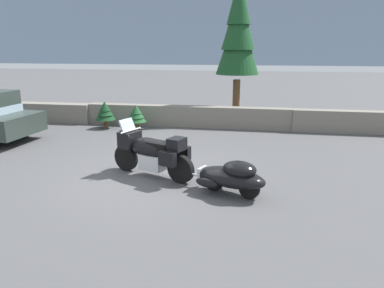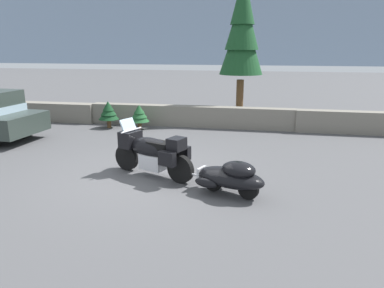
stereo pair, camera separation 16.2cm
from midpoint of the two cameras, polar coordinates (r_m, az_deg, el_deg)
The scene contains 8 objects.
ground_plane at distance 8.76m, azimuth -7.08°, elevation -4.97°, with size 80.00×80.00×0.00m, color #4C4C4F.
stone_guard_wall at distance 13.99m, azimuth -1.74°, elevation 4.50°, with size 24.00×0.60×0.81m.
distant_ridgeline at distance 103.57m, azimuth 9.96°, elevation 17.83°, with size 240.00×80.00×16.00m, color #7F93AD.
touring_motorcycle at distance 8.50m, azimuth -5.95°, elevation -1.16°, with size 2.19×1.25×1.33m.
car_shaped_trailer at distance 7.48m, azimuth 6.89°, elevation -5.21°, with size 2.18×1.21×0.76m.
pine_tree_tall at distance 15.12m, azimuth 8.38°, elevation 17.75°, with size 1.78×1.78×5.92m.
pine_sapling_near at distance 13.53m, azimuth -8.13°, elevation 4.79°, with size 0.75×0.75×0.94m.
pine_sapling_farther at distance 14.00m, azimuth -12.97°, elevation 5.15°, with size 0.77×0.77×1.03m.
Camera 2 is at (2.68, -7.79, 3.02)m, focal length 33.18 mm.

